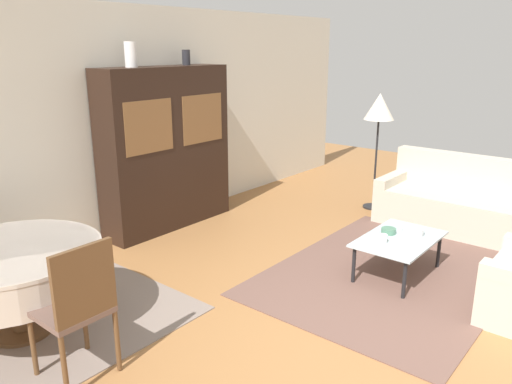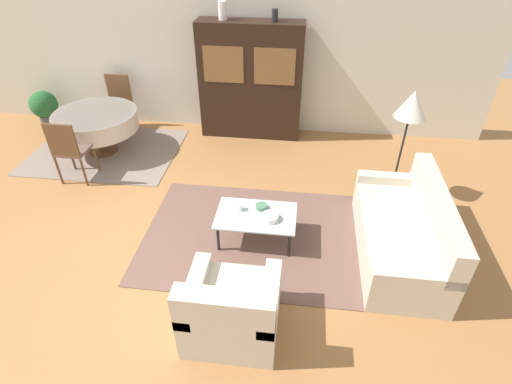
{
  "view_description": "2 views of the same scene",
  "coord_description": "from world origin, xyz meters",
  "px_view_note": "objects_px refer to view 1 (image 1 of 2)",
  "views": [
    {
      "loc": [
        -3.18,
        -1.36,
        2.23
      ],
      "look_at": [
        0.2,
        1.4,
        0.95
      ],
      "focal_mm": 35.0,
      "sensor_mm": 36.0,
      "label": 1
    },
    {
      "loc": [
        1.77,
        -3.32,
        3.51
      ],
      "look_at": [
        1.29,
        0.46,
        0.75
      ],
      "focal_mm": 28.0,
      "sensor_mm": 36.0,
      "label": 2
    }
  ],
  "objects_px": {
    "dining_table": "(13,267)",
    "dining_chair_near": "(77,303)",
    "vase_short": "(186,57)",
    "bowl": "(413,231)",
    "couch": "(460,204)",
    "cup": "(383,239)",
    "vase_tall": "(131,54)",
    "bowl_small": "(389,231)",
    "display_cabinet": "(167,149)",
    "coffee_table": "(399,241)",
    "floor_lamp": "(379,111)"
  },
  "relations": [
    {
      "from": "cup",
      "to": "dining_chair_near",
      "type": "bearing_deg",
      "value": 161.24
    },
    {
      "from": "dining_chair_near",
      "to": "bowl",
      "type": "xyz_separation_m",
      "value": [
        3.1,
        -1.06,
        -0.15
      ]
    },
    {
      "from": "couch",
      "to": "coffee_table",
      "type": "xyz_separation_m",
      "value": [
        -1.79,
        0.03,
        0.05
      ]
    },
    {
      "from": "dining_table",
      "to": "bowl",
      "type": "relative_size",
      "value": 6.48
    },
    {
      "from": "dining_chair_near",
      "to": "vase_tall",
      "type": "relative_size",
      "value": 3.6
    },
    {
      "from": "bowl",
      "to": "coffee_table",
      "type": "bearing_deg",
      "value": 160.35
    },
    {
      "from": "cup",
      "to": "vase_tall",
      "type": "xyz_separation_m",
      "value": [
        -0.68,
        2.83,
        1.7
      ]
    },
    {
      "from": "bowl_small",
      "to": "coffee_table",
      "type": "bearing_deg",
      "value": -109.47
    },
    {
      "from": "dining_table",
      "to": "bowl_small",
      "type": "relative_size",
      "value": 9.26
    },
    {
      "from": "cup",
      "to": "dining_table",
      "type": "bearing_deg",
      "value": 146.05
    },
    {
      "from": "bowl",
      "to": "vase_tall",
      "type": "bearing_deg",
      "value": 110.0
    },
    {
      "from": "bowl",
      "to": "vase_short",
      "type": "distance_m",
      "value": 3.41
    },
    {
      "from": "bowl_small",
      "to": "vase_short",
      "type": "height_order",
      "value": "vase_short"
    },
    {
      "from": "dining_chair_near",
      "to": "vase_tall",
      "type": "bearing_deg",
      "value": 43.44
    },
    {
      "from": "cup",
      "to": "vase_tall",
      "type": "distance_m",
      "value": 3.37
    },
    {
      "from": "display_cabinet",
      "to": "bowl_small",
      "type": "bearing_deg",
      "value": -79.6
    },
    {
      "from": "display_cabinet",
      "to": "vase_short",
      "type": "bearing_deg",
      "value": 0.14
    },
    {
      "from": "couch",
      "to": "floor_lamp",
      "type": "distance_m",
      "value": 1.62
    },
    {
      "from": "vase_short",
      "to": "cup",
      "type": "bearing_deg",
      "value": -93.04
    },
    {
      "from": "cup",
      "to": "bowl",
      "type": "relative_size",
      "value": 0.41
    },
    {
      "from": "vase_short",
      "to": "dining_table",
      "type": "bearing_deg",
      "value": -160.52
    },
    {
      "from": "vase_short",
      "to": "vase_tall",
      "type": "bearing_deg",
      "value": 180.0
    },
    {
      "from": "dining_table",
      "to": "dining_chair_near",
      "type": "bearing_deg",
      "value": -90.0
    },
    {
      "from": "display_cabinet",
      "to": "bowl",
      "type": "relative_size",
      "value": 9.54
    },
    {
      "from": "cup",
      "to": "bowl_small",
      "type": "xyz_separation_m",
      "value": [
        0.27,
        0.06,
        -0.01
      ]
    },
    {
      "from": "floor_lamp",
      "to": "bowl_small",
      "type": "xyz_separation_m",
      "value": [
        -1.81,
        -1.05,
        -0.96
      ]
    },
    {
      "from": "bowl_small",
      "to": "vase_tall",
      "type": "xyz_separation_m",
      "value": [
        -0.95,
        2.76,
        1.71
      ]
    },
    {
      "from": "bowl",
      "to": "bowl_small",
      "type": "height_order",
      "value": "bowl"
    },
    {
      "from": "dining_chair_near",
      "to": "bowl",
      "type": "distance_m",
      "value": 3.27
    },
    {
      "from": "bowl_small",
      "to": "dining_table",
      "type": "bearing_deg",
      "value": 149.4
    },
    {
      "from": "dining_table",
      "to": "floor_lamp",
      "type": "distance_m",
      "value": 4.89
    },
    {
      "from": "vase_short",
      "to": "display_cabinet",
      "type": "bearing_deg",
      "value": -179.86
    },
    {
      "from": "dining_table",
      "to": "bowl",
      "type": "distance_m",
      "value": 3.67
    },
    {
      "from": "vase_short",
      "to": "dining_chair_near",
      "type": "bearing_deg",
      "value": -146.19
    },
    {
      "from": "dining_table",
      "to": "dining_chair_near",
      "type": "height_order",
      "value": "dining_chair_near"
    },
    {
      "from": "floor_lamp",
      "to": "vase_tall",
      "type": "relative_size",
      "value": 5.79
    },
    {
      "from": "vase_tall",
      "to": "cup",
      "type": "bearing_deg",
      "value": -76.39
    },
    {
      "from": "cup",
      "to": "bowl",
      "type": "bearing_deg",
      "value": -19.47
    },
    {
      "from": "coffee_table",
      "to": "display_cabinet",
      "type": "distance_m",
      "value": 3.01
    },
    {
      "from": "bowl_small",
      "to": "display_cabinet",
      "type": "bearing_deg",
      "value": 100.4
    },
    {
      "from": "bowl_small",
      "to": "vase_short",
      "type": "xyz_separation_m",
      "value": [
        -0.12,
        2.76,
        1.66
      ]
    },
    {
      "from": "display_cabinet",
      "to": "dining_chair_near",
      "type": "bearing_deg",
      "value": -142.2
    },
    {
      "from": "bowl",
      "to": "couch",
      "type": "bearing_deg",
      "value": 1.29
    },
    {
      "from": "dining_chair_near",
      "to": "bowl_small",
      "type": "distance_m",
      "value": 3.09
    },
    {
      "from": "couch",
      "to": "floor_lamp",
      "type": "bearing_deg",
      "value": -3.26
    },
    {
      "from": "couch",
      "to": "bowl",
      "type": "xyz_separation_m",
      "value": [
        -1.61,
        -0.04,
        0.12
      ]
    },
    {
      "from": "display_cabinet",
      "to": "bowl_small",
      "type": "distance_m",
      "value": 2.87
    },
    {
      "from": "cup",
      "to": "bowl_small",
      "type": "bearing_deg",
      "value": 13.39
    },
    {
      "from": "dining_table",
      "to": "dining_chair_near",
      "type": "relative_size",
      "value": 1.35
    },
    {
      "from": "dining_table",
      "to": "vase_short",
      "type": "height_order",
      "value": "vase_short"
    }
  ]
}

